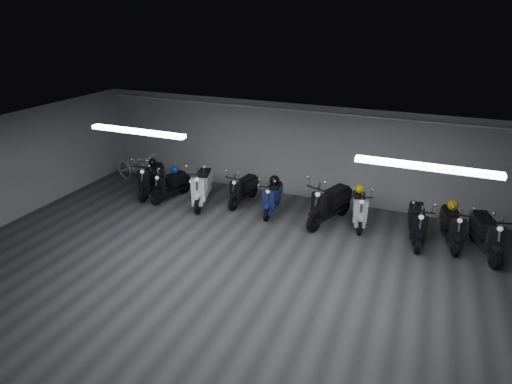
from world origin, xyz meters
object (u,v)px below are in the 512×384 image
at_px(scooter_8, 453,220).
at_px(helmet_2, 275,180).
at_px(scooter_3, 243,185).
at_px(scooter_5, 330,198).
at_px(helmet_4, 360,189).
at_px(scooter_1, 170,180).
at_px(scooter_0, 150,173).
at_px(helmet_3, 152,162).
at_px(scooter_9, 488,228).
at_px(helmet_0, 175,170).
at_px(scooter_6, 359,202).
at_px(helmet_1, 453,205).
at_px(scooter_7, 418,217).
at_px(bicycle, 137,165).
at_px(scooter_4, 272,193).
at_px(scooter_2, 202,181).

relative_size(scooter_8, helmet_2, 6.01).
bearing_deg(scooter_3, scooter_5, 2.21).
bearing_deg(helmet_4, scooter_1, -172.37).
xyz_separation_m(scooter_0, helmet_4, (6.15, 0.64, 0.23)).
relative_size(scooter_0, helmet_3, 7.62).
relative_size(scooter_0, scooter_9, 1.00).
height_order(scooter_3, helmet_0, scooter_3).
bearing_deg(scooter_5, scooter_6, 38.85).
height_order(scooter_9, helmet_0, scooter_9).
bearing_deg(helmet_1, scooter_8, -78.75).
relative_size(helmet_0, helmet_1, 0.98).
bearing_deg(helmet_0, scooter_1, -104.44).
bearing_deg(scooter_7, helmet_3, 171.21).
height_order(scooter_7, bicycle, scooter_7).
xyz_separation_m(scooter_5, helmet_0, (-4.68, -0.05, 0.13)).
distance_m(scooter_5, scooter_9, 3.68).
xyz_separation_m(scooter_6, scooter_9, (2.95, -0.36, 0.04)).
bearing_deg(scooter_6, scooter_7, -27.82).
height_order(scooter_0, scooter_5, scooter_5).
xyz_separation_m(scooter_3, helmet_4, (3.26, 0.21, 0.30)).
bearing_deg(helmet_2, scooter_4, -84.60).
bearing_deg(scooter_2, helmet_0, 153.10).
bearing_deg(bicycle, scooter_6, -76.16).
height_order(scooter_3, scooter_4, scooter_3).
bearing_deg(scooter_1, scooter_8, 16.91).
relative_size(scooter_2, bicycle, 0.97).
relative_size(scooter_8, scooter_9, 0.93).
distance_m(scooter_3, helmet_3, 2.97).
bearing_deg(scooter_4, helmet_3, 174.03).
bearing_deg(helmet_3, scooter_8, 0.01).
bearing_deg(helmet_2, scooter_0, -173.66).
bearing_deg(helmet_3, scooter_7, -1.44).
height_order(scooter_3, scooter_9, scooter_9).
relative_size(scooter_2, helmet_2, 6.83).
height_order(helmet_0, helmet_4, helmet_4).
relative_size(scooter_7, helmet_1, 6.78).
bearing_deg(scooter_5, bicycle, -161.74).
bearing_deg(scooter_2, scooter_0, 161.47).
relative_size(scooter_4, helmet_2, 5.72).
bearing_deg(scooter_9, helmet_2, 160.36).
bearing_deg(helmet_3, scooter_9, -1.22).
bearing_deg(scooter_3, scooter_9, 4.21).
bearing_deg(helmet_0, scooter_0, -170.88).
distance_m(helmet_1, helmet_4, 2.25).
relative_size(scooter_4, helmet_4, 6.75).
height_order(scooter_0, scooter_9, scooter_9).
xyz_separation_m(scooter_6, helmet_1, (2.18, 0.07, 0.27)).
distance_m(scooter_1, helmet_2, 3.15).
bearing_deg(scooter_2, scooter_1, 165.34).
relative_size(scooter_2, scooter_3, 1.19).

